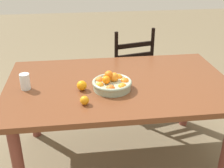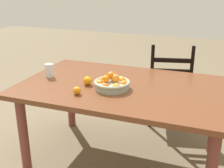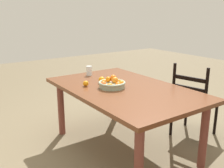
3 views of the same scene
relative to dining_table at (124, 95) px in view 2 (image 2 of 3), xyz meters
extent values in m
plane|color=#74654B|center=(0.00, 0.00, -0.64)|extent=(12.00, 12.00, 0.00)
cube|color=brown|center=(0.00, 0.00, 0.07)|extent=(1.72, 1.07, 0.04)
cylinder|color=brown|center=(-0.74, -0.41, -0.29)|extent=(0.08, 0.08, 0.68)
cylinder|color=brown|center=(-0.74, 0.41, -0.29)|extent=(0.08, 0.08, 0.68)
cylinder|color=brown|center=(0.74, 0.41, -0.29)|extent=(0.08, 0.08, 0.68)
cube|color=black|center=(0.23, 0.93, -0.19)|extent=(0.55, 0.55, 0.03)
cylinder|color=black|center=(0.38, 1.17, -0.42)|extent=(0.04, 0.04, 0.43)
cylinder|color=black|center=(-0.01, 1.08, -0.42)|extent=(0.04, 0.04, 0.43)
cylinder|color=black|center=(0.47, 0.78, -0.42)|extent=(0.04, 0.04, 0.43)
cylinder|color=black|center=(0.08, 0.69, -0.42)|extent=(0.04, 0.04, 0.43)
cylinder|color=black|center=(0.47, 0.78, 0.06)|extent=(0.04, 0.04, 0.46)
cylinder|color=black|center=(0.08, 0.69, 0.06)|extent=(0.04, 0.04, 0.46)
cube|color=black|center=(0.27, 0.74, 0.02)|extent=(0.36, 0.11, 0.04)
cube|color=black|center=(0.27, 0.74, 0.13)|extent=(0.36, 0.11, 0.04)
cylinder|color=#99AA90|center=(-0.07, -0.11, 0.11)|extent=(0.27, 0.27, 0.05)
torus|color=#99AA90|center=(-0.07, -0.11, 0.14)|extent=(0.29, 0.29, 0.02)
sphere|color=orange|center=(0.03, -0.10, 0.13)|extent=(0.07, 0.07, 0.07)
sphere|color=orange|center=(-0.01, -0.03, 0.13)|extent=(0.07, 0.07, 0.07)
sphere|color=orange|center=(-0.10, -0.01, 0.13)|extent=(0.06, 0.06, 0.06)
sphere|color=orange|center=(-0.15, -0.06, 0.13)|extent=(0.07, 0.07, 0.07)
sphere|color=orange|center=(-0.16, -0.14, 0.13)|extent=(0.07, 0.07, 0.07)
sphere|color=orange|center=(-0.09, -0.20, 0.13)|extent=(0.07, 0.07, 0.07)
sphere|color=orange|center=(-0.01, -0.18, 0.13)|extent=(0.07, 0.07, 0.07)
sphere|color=orange|center=(-0.09, -0.08, 0.19)|extent=(0.06, 0.06, 0.06)
sphere|color=orange|center=(-0.05, -0.08, 0.17)|extent=(0.07, 0.07, 0.07)
sphere|color=orange|center=(-0.11, -0.13, 0.17)|extent=(0.06, 0.06, 0.06)
sphere|color=orange|center=(-0.29, -0.10, 0.12)|extent=(0.07, 0.07, 0.07)
sphere|color=orange|center=(-0.28, -0.31, 0.12)|extent=(0.06, 0.06, 0.06)
cylinder|color=silver|center=(-0.69, -0.03, 0.15)|extent=(0.07, 0.07, 0.12)
camera|label=1|loc=(-0.31, -1.97, 1.04)|focal=46.09mm
camera|label=2|loc=(0.67, -2.11, 0.92)|focal=45.90mm
camera|label=3|loc=(2.12, -1.63, 0.87)|focal=41.80mm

